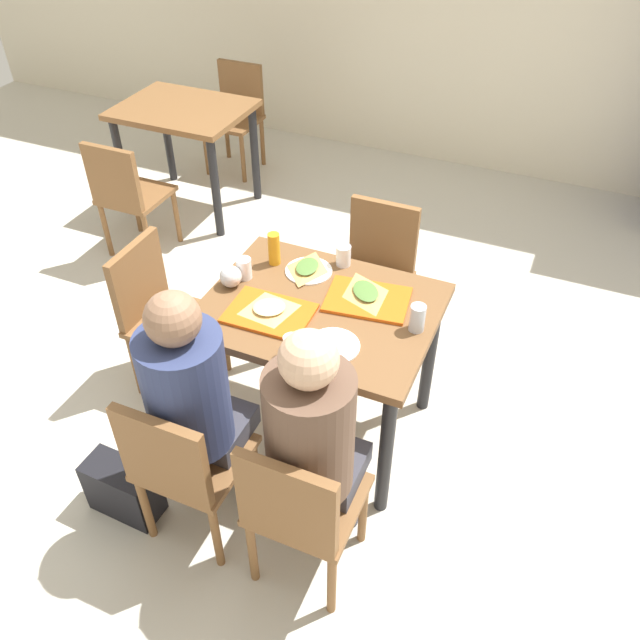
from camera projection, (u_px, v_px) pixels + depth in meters
ground_plane at (320, 425)px, 3.32m from camera, size 10.00×10.00×0.02m
main_table at (320, 327)px, 2.89m from camera, size 1.01×0.79×0.78m
chair_near_left at (182, 463)px, 2.54m from camera, size 0.40×0.40×0.83m
chair_near_right at (299, 507)px, 2.38m from camera, size 0.40×0.40×0.83m
chair_far_side at (376, 266)px, 3.55m from camera, size 0.40×0.40×0.83m
chair_left_end at (159, 308)px, 3.28m from camera, size 0.40×0.40×0.83m
person_in_red at (193, 396)px, 2.48m from camera, size 0.32×0.42×1.24m
person_in_brown_jacket at (314, 437)px, 2.32m from camera, size 0.32×0.42×1.24m
tray_red_near at (269, 313)px, 2.77m from camera, size 0.37×0.27×0.02m
tray_red_far at (367, 299)px, 2.84m from camera, size 0.39×0.31×0.02m
paper_plate_center at (309, 271)px, 3.01m from camera, size 0.22×0.22×0.01m
paper_plate_near_edge at (333, 346)px, 2.62m from camera, size 0.22×0.22×0.01m
pizza_slice_a at (269, 308)px, 2.77m from camera, size 0.27×0.26×0.02m
pizza_slice_b at (366, 292)px, 2.85m from camera, size 0.26×0.27×0.02m
pizza_slice_c at (307, 268)px, 3.01m from camera, size 0.17×0.23×0.02m
plastic_cup_a at (343, 255)px, 3.03m from camera, size 0.07×0.07×0.10m
plastic_cup_b at (292, 347)px, 2.54m from camera, size 0.07×0.07×0.10m
plastic_cup_c at (244, 268)px, 2.95m from camera, size 0.07×0.07×0.10m
soda_can at (417, 318)px, 2.66m from camera, size 0.07×0.07×0.12m
condiment_bottle at (274, 249)px, 3.02m from camera, size 0.06×0.06×0.16m
foil_bundle at (231, 276)px, 2.90m from camera, size 0.10×0.10×0.10m
handbag at (123, 488)px, 2.85m from camera, size 0.33×0.17×0.28m
background_table at (185, 125)px, 4.60m from camera, size 0.90×0.70×0.78m
background_chair_near at (126, 192)px, 4.19m from camera, size 0.40×0.40×0.83m
background_chair_far at (237, 110)px, 5.22m from camera, size 0.40×0.40×0.83m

